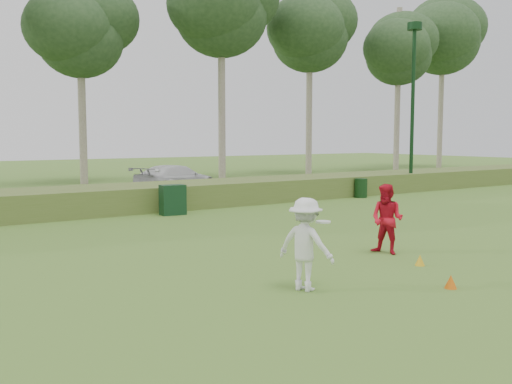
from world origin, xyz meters
TOP-DOWN VIEW (x-y plane):
  - ground at (0.00, 0.00)m, footprint 120.00×120.00m
  - reed_strip at (0.00, 12.00)m, footprint 80.00×3.00m
  - park_road at (0.00, 17.00)m, footprint 80.00×6.00m
  - lamp_post at (14.00, 11.00)m, footprint 0.70×0.70m
  - tree_4 at (2.00, 24.50)m, footprint 6.24×6.24m
  - tree_5 at (10.00, 22.50)m, footprint 7.28×7.28m
  - tree_6 at (18.00, 23.80)m, footprint 7.02×7.02m
  - tree_7 at (26.00, 22.80)m, footprint 6.50×6.50m
  - tree_8 at (33.00, 24.20)m, footprint 8.06×8.06m
  - player_white at (-1.84, -0.27)m, footprint 1.02×1.22m
  - player_red at (1.69, 1.11)m, footprint 0.82×0.93m
  - cone_orange at (0.38, -1.65)m, footprint 0.22×0.22m
  - cone_yellow at (1.37, -0.13)m, footprint 0.21×0.21m
  - utility_cabinet at (0.51, 9.90)m, footprint 0.88×0.60m
  - trash_bin at (9.91, 10.30)m, footprint 0.69×0.69m
  - car_right at (3.71, 16.20)m, footprint 4.94×3.57m

SIDE VIEW (x-z plane):
  - ground at x=0.00m, z-range 0.00..0.00m
  - park_road at x=0.00m, z-range 0.00..0.06m
  - cone_yellow at x=1.37m, z-range 0.00..0.23m
  - cone_orange at x=0.38m, z-range 0.00..0.24m
  - trash_bin at x=9.91m, z-range 0.00..0.85m
  - reed_strip at x=0.00m, z-range 0.00..0.90m
  - utility_cabinet at x=0.51m, z-range 0.00..1.04m
  - car_right at x=3.71m, z-range 0.06..1.39m
  - player_red at x=1.69m, z-range 0.00..1.62m
  - player_white at x=-1.84m, z-range 0.00..1.64m
  - lamp_post at x=14.00m, z-range 1.51..9.68m
  - tree_4 at x=2.00m, z-range 2.84..14.34m
  - tree_7 at x=26.00m, z-range 3.09..15.59m
  - tree_6 at x=18.00m, z-range 3.35..16.85m
  - tree_5 at x=10.00m, z-range 3.47..17.47m
  - tree_8 at x=33.00m, z-range 3.73..18.73m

